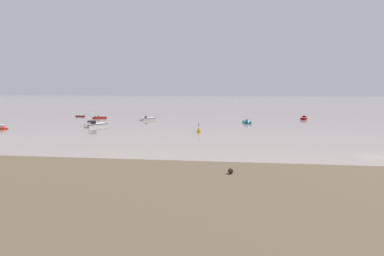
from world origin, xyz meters
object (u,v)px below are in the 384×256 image
at_px(rowboat_moored_0, 80,116).
at_px(channel_buoy, 199,130).
at_px(motorboat_moored_2, 0,128).
at_px(motorboat_moored_4, 98,118).
at_px(motorboat_moored_6, 146,119).
at_px(motorboat_moored_5, 304,118).
at_px(motorboat_moored_0, 93,126).
at_px(motorboat_moored_1, 247,123).

distance_m(rowboat_moored_0, channel_buoy, 58.22).
height_order(motorboat_moored_2, rowboat_moored_0, motorboat_moored_2).
bearing_deg(motorboat_moored_4, motorboat_moored_6, 136.92).
relative_size(rowboat_moored_0, motorboat_moored_6, 0.73).
bearing_deg(motorboat_moored_4, rowboat_moored_0, -64.57).
height_order(motorboat_moored_6, channel_buoy, channel_buoy).
bearing_deg(rowboat_moored_0, motorboat_moored_5, 7.00).
distance_m(motorboat_moored_0, motorboat_moored_1, 42.05).
xyz_separation_m(motorboat_moored_2, channel_buoy, (48.14, 0.89, 0.20)).
xyz_separation_m(motorboat_moored_2, motorboat_moored_5, (78.45, 37.43, -0.01)).
relative_size(motorboat_moored_1, motorboat_moored_2, 1.14).
xyz_separation_m(motorboat_moored_4, motorboat_moored_6, (17.12, -3.66, 0.05)).
relative_size(motorboat_moored_1, motorboat_moored_6, 0.97).
relative_size(motorboat_moored_0, motorboat_moored_1, 1.27).
xyz_separation_m(motorboat_moored_0, channel_buoy, (28.11, -6.72, 0.08)).
bearing_deg(rowboat_moored_0, motorboat_moored_6, -13.76).
bearing_deg(motorboat_moored_4, motorboat_moored_5, 154.66).
bearing_deg(motorboat_moored_0, motorboat_moored_4, -128.34).
height_order(rowboat_moored_0, channel_buoy, channel_buoy).
bearing_deg(motorboat_moored_0, motorboat_moored_6, -172.32).
bearing_deg(motorboat_moored_2, motorboat_moored_4, 55.89).
relative_size(motorboat_moored_1, channel_buoy, 2.36).
bearing_deg(motorboat_moored_2, rowboat_moored_0, 72.64).
xyz_separation_m(motorboat_moored_0, motorboat_moored_6, (8.51, 19.50, -0.11)).
bearing_deg(motorboat_moored_5, motorboat_moored_1, 145.25).
bearing_deg(channel_buoy, motorboat_moored_6, 126.78).
xyz_separation_m(motorboat_moored_5, channel_buoy, (-30.30, -36.54, 0.21)).
bearing_deg(motorboat_moored_2, motorboat_moored_1, 6.06).
relative_size(motorboat_moored_0, channel_buoy, 2.99).
distance_m(motorboat_moored_0, motorboat_moored_2, 21.43).
bearing_deg(motorboat_moored_4, motorboat_moored_0, 79.37).
relative_size(motorboat_moored_2, channel_buoy, 2.07).
height_order(motorboat_moored_5, channel_buoy, channel_buoy).
bearing_deg(rowboat_moored_0, motorboat_moored_0, -52.23).
height_order(motorboat_moored_1, motorboat_moored_6, motorboat_moored_6).
relative_size(motorboat_moored_4, motorboat_moored_5, 0.86).
bearing_deg(motorboat_moored_1, motorboat_moored_6, -106.84).
distance_m(motorboat_moored_1, motorboat_moored_2, 63.47).
bearing_deg(motorboat_moored_5, motorboat_moored_0, 131.93).
height_order(motorboat_moored_1, motorboat_moored_2, motorboat_moored_2).
xyz_separation_m(motorboat_moored_2, motorboat_moored_4, (11.42, 30.77, -0.04)).
relative_size(motorboat_moored_4, motorboat_moored_6, 0.87).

